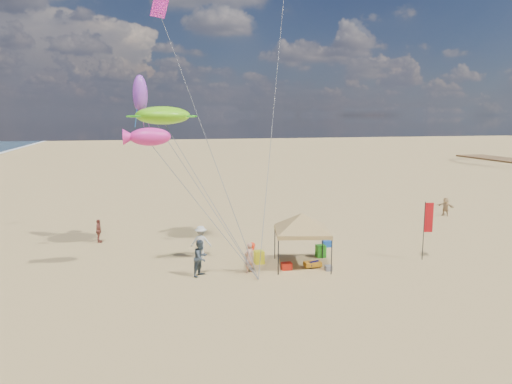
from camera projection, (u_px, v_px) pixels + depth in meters
ground at (271, 283)px, 22.83m from camera, size 280.00×280.00×0.00m
canopy_tent at (302, 215)px, 24.92m from camera, size 5.36×5.36×3.39m
feather_flag at (427, 221)px, 26.14m from camera, size 0.51×0.12×3.34m
cooler_red at (287, 266)px, 24.76m from camera, size 0.54×0.38×0.38m
cooler_blue at (327, 244)px, 29.06m from camera, size 0.54×0.38×0.38m
bag_navy at (314, 264)px, 25.12m from camera, size 0.69×0.54×0.36m
bag_orange at (252, 246)px, 28.51m from camera, size 0.54×0.69×0.36m
chair_green at (321, 251)px, 26.96m from camera, size 0.50×0.50×0.70m
chair_yellow at (259, 257)px, 25.79m from camera, size 0.50×0.50×0.70m
crate_grey at (328, 268)px, 24.60m from camera, size 0.34×0.30×0.28m
beach_cart at (313, 264)px, 25.10m from camera, size 0.90×0.50×0.24m
person_near_a at (249, 258)px, 24.19m from camera, size 0.69×0.61×1.60m
person_near_b at (201, 258)px, 23.69m from camera, size 1.14×1.15×1.88m
person_near_c at (201, 242)px, 26.79m from camera, size 1.31×0.92×1.84m
person_far_a at (99, 231)px, 30.00m from camera, size 0.42×0.90×1.50m
person_far_c at (446, 206)px, 37.99m from camera, size 1.19×1.40×1.52m
turtle_kite at (163, 115)px, 27.52m from camera, size 3.90×3.55×1.06m
fish_kite at (150, 137)px, 23.16m from camera, size 2.24×1.60×0.90m
squid_kite at (140, 94)px, 28.01m from camera, size 1.06×1.06×2.28m
stunt_kite_pink at (159, 8)px, 28.75m from camera, size 1.21×1.09×1.04m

